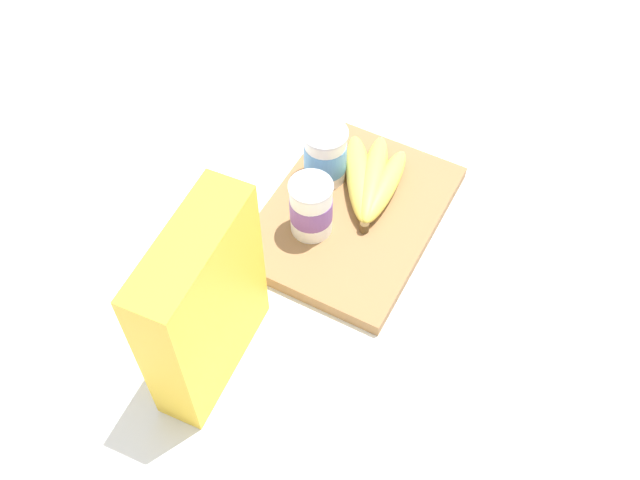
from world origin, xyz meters
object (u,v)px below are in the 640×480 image
(cutting_board, at_px, (352,216))
(spoon, at_px, (409,138))
(cereal_box, at_px, (204,306))
(yogurt_cup_back, at_px, (325,155))
(banana_bunch, at_px, (372,181))
(yogurt_cup_front, at_px, (311,208))

(cutting_board, relative_size, spoon, 2.42)
(cereal_box, bearing_deg, yogurt_cup_back, 177.93)
(cutting_board, xyz_separation_m, spoon, (0.19, -0.01, -0.01))
(yogurt_cup_back, bearing_deg, banana_bunch, -82.15)
(banana_bunch, bearing_deg, yogurt_cup_front, 157.69)
(yogurt_cup_front, height_order, banana_bunch, yogurt_cup_front)
(cutting_board, relative_size, yogurt_cup_front, 3.40)
(cereal_box, xyz_separation_m, spoon, (0.49, -0.06, -0.13))
(yogurt_cup_back, bearing_deg, cereal_box, -177.87)
(cereal_box, distance_m, yogurt_cup_front, 0.24)
(cutting_board, relative_size, yogurt_cup_back, 3.40)
(cereal_box, bearing_deg, yogurt_cup_front, 171.70)
(yogurt_cup_front, bearing_deg, spoon, -10.85)
(cutting_board, distance_m, yogurt_cup_front, 0.09)
(yogurt_cup_front, distance_m, banana_bunch, 0.12)
(cutting_board, xyz_separation_m, yogurt_cup_front, (-0.06, 0.04, 0.06))
(cutting_board, bearing_deg, banana_bunch, -6.14)
(cutting_board, relative_size, cereal_box, 1.23)
(yogurt_cup_front, height_order, spoon, yogurt_cup_front)
(banana_bunch, distance_m, spoon, 0.14)
(cutting_board, xyz_separation_m, yogurt_cup_back, (0.04, 0.07, 0.06))
(cereal_box, height_order, banana_bunch, cereal_box)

